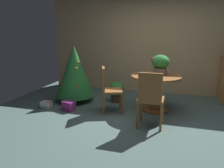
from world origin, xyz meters
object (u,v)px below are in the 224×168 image
at_px(round_dining_table, 156,87).
at_px(holiday_tree, 75,71).
at_px(wooden_chair_near, 150,97).
at_px(gift_box_cream, 46,104).
at_px(wooden_chair_left, 109,87).
at_px(potted_plant, 116,91).
at_px(gift_box_purple, 69,106).
at_px(flower_vase, 160,64).

xyz_separation_m(round_dining_table, holiday_tree, (-1.93, 0.14, 0.21)).
relative_size(wooden_chair_near, gift_box_cream, 4.80).
height_order(wooden_chair_left, wooden_chair_near, wooden_chair_near).
relative_size(wooden_chair_near, potted_plant, 2.03).
bearing_deg(holiday_tree, gift_box_purple, -77.03).
relative_size(holiday_tree, gift_box_cream, 6.40).
bearing_deg(wooden_chair_near, flower_vase, 86.57).
bearing_deg(gift_box_purple, holiday_tree, 102.97).
height_order(flower_vase, wooden_chair_near, flower_vase).
distance_m(wooden_chair_near, potted_plant, 1.62).
relative_size(round_dining_table, gift_box_purple, 3.44).
relative_size(gift_box_purple, potted_plant, 0.61).
bearing_deg(flower_vase, wooden_chair_near, -93.43).
bearing_deg(round_dining_table, wooden_chair_left, -160.00).
distance_m(flower_vase, holiday_tree, 2.01).
bearing_deg(wooden_chair_left, wooden_chair_near, -31.37).
distance_m(round_dining_table, holiday_tree, 1.95).
bearing_deg(holiday_tree, potted_plant, 13.07).
height_order(wooden_chair_near, holiday_tree, holiday_tree).
xyz_separation_m(gift_box_cream, potted_plant, (1.38, 0.86, 0.20)).
xyz_separation_m(wooden_chair_near, gift_box_cream, (-2.35, 0.41, -0.50)).
relative_size(wooden_chair_near, holiday_tree, 0.75).
bearing_deg(round_dining_table, gift_box_cream, -167.98).
xyz_separation_m(gift_box_purple, potted_plant, (0.82, 0.88, 0.17)).
bearing_deg(wooden_chair_left, potted_plant, 92.21).
bearing_deg(potted_plant, wooden_chair_near, -52.86).
bearing_deg(potted_plant, holiday_tree, -166.93).
height_order(round_dining_table, wooden_chair_near, wooden_chair_near).
bearing_deg(round_dining_table, wooden_chair_near, -90.00).
bearing_deg(wooden_chair_near, gift_box_cream, 170.05).
height_order(flower_vase, wooden_chair_left, flower_vase).
relative_size(round_dining_table, wooden_chair_left, 1.10).
bearing_deg(holiday_tree, flower_vase, -1.77).
relative_size(flower_vase, gift_box_cream, 2.01).
relative_size(wooden_chair_left, potted_plant, 1.92).
distance_m(flower_vase, wooden_chair_left, 1.18).
relative_size(wooden_chair_left, holiday_tree, 0.71).
xyz_separation_m(wooden_chair_near, gift_box_purple, (-1.78, 0.40, -0.47)).
bearing_deg(round_dining_table, gift_box_purple, -163.85).
xyz_separation_m(round_dining_table, wooden_chair_near, (0.00, -0.91, 0.05)).
distance_m(holiday_tree, gift_box_purple, 0.92).
distance_m(wooden_chair_left, wooden_chair_near, 1.10).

